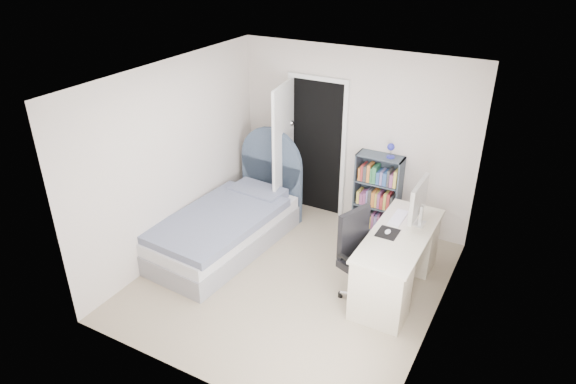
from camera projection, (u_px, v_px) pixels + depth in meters
The scene contains 8 objects.
room_shell at pixel (292, 189), 5.73m from camera, with size 3.50×3.70×2.60m.
door at pixel (295, 149), 7.34m from camera, with size 0.92×0.82×2.06m.
bed at pixel (229, 224), 6.88m from camera, with size 1.20×2.30×1.37m.
nightstand at pixel (273, 188), 7.76m from camera, with size 0.36×0.36×0.54m.
floor_lamp at pixel (289, 172), 7.75m from camera, with size 0.20×0.20×1.40m.
bookcase at pixel (378, 195), 7.16m from camera, with size 0.63×0.27×1.34m.
desk at pixel (398, 259), 5.96m from camera, with size 0.64×1.59×1.31m.
office_chair at pixel (361, 254), 5.74m from camera, with size 0.63×0.64×1.10m.
Camera 1 is at (2.41, -4.51, 3.84)m, focal length 32.00 mm.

